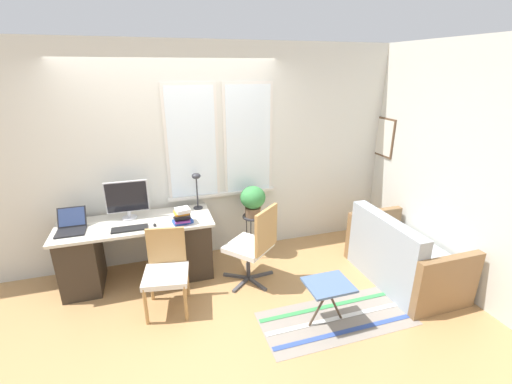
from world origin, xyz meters
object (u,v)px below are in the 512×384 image
Objects in this scene: keyboard at (130,229)px; plant_stand at (253,220)px; folding_stool at (328,287)px; laptop at (71,227)px; monitor at (127,199)px; mouse at (155,225)px; book_stack at (182,216)px; office_chair_swivel at (254,244)px; potted_plant at (253,199)px; couch_loveseat at (401,258)px; desk_chair_wooden at (166,269)px; desk_lamp at (197,183)px.

keyboard is 1.54m from plant_stand.
plant_stand is at bearing 101.48° from folding_stool.
monitor is (0.59, 0.15, 0.19)m from laptop.
plant_stand is at bearing 13.47° from mouse.
mouse is at bearing 176.94° from book_stack.
plant_stand is (0.93, 0.31, -0.31)m from book_stack.
monitor is 1.58m from plant_stand.
folding_stool is at bearing -33.46° from keyboard.
keyboard is 1.38m from office_chair_swivel.
laptop is 2.10m from potted_plant.
potted_plant reaches higher than couch_loveseat.
couch_loveseat is at bearing -14.78° from laptop.
mouse is 0.04× the size of couch_loveseat.
keyboard reaches higher than folding_stool.
laptop is at bearing -176.14° from potted_plant.
monitor reaches higher than laptop.
book_stack is at bearing -29.31° from monitor.
mouse is at bearing 142.12° from folding_stool.
office_chair_swivel is 2.39× the size of potted_plant.
potted_plant is at bearing -146.58° from office_chair_swivel.
couch_loveseat is at bearing -16.20° from mouse.
desk_chair_wooden is at bearing -53.83° from keyboard.
mouse reaches higher than folding_stool.
mouse is (0.86, -0.15, -0.03)m from laptop.
desk_lamp is 0.47× the size of office_chair_swivel.
laptop is 0.62m from keyboard.
laptop is 1.18m from book_stack.
mouse is at bearing 107.81° from desk_chair_wooden.
laptop is at bearing 165.00° from keyboard.
desk_lamp is 0.80× the size of plant_stand.
plant_stand is at bearing 18.59° from book_stack.
desk_chair_wooden is 1.82× the size of folding_stool.
mouse is at bearing -145.45° from desk_lamp.
book_stack is at bearing -120.84° from desk_lamp.
desk_chair_wooden is at bearing -33.46° from laptop.
monitor reaches higher than mouse.
laptop is 0.26× the size of couch_loveseat.
desk_lamp reaches higher than potted_plant.
laptop is at bearing 150.63° from folding_stool.
office_chair_swivel reaches higher than couch_loveseat.
mouse is 1.13m from office_chair_swivel.
keyboard is 0.57m from book_stack.
keyboard is 0.82× the size of folding_stool.
monitor reaches higher than keyboard.
folding_stool is at bearing -78.52° from potted_plant.
couch_loveseat is (3.58, -0.95, -0.50)m from laptop.
keyboard is 0.83× the size of desk_lamp.
potted_plant is (0.93, 0.31, -0.02)m from book_stack.
book_stack is 0.41× the size of plant_stand.
couch_loveseat reaches higher than plant_stand.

